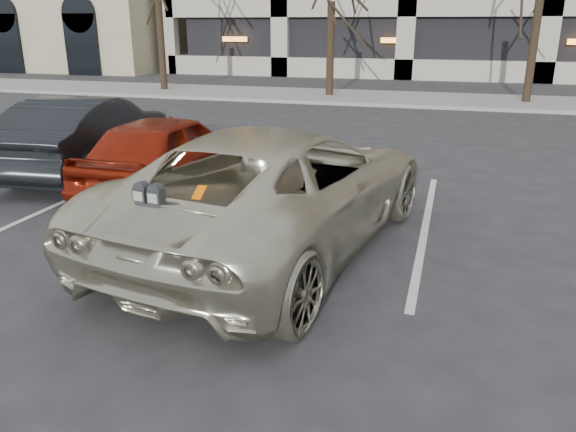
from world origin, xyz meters
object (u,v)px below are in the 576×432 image
(parking_meter, at_px, (151,215))
(car_dark, at_px, (87,134))
(car_red, at_px, (168,152))
(suv_silver, at_px, (278,187))

(parking_meter, distance_m, car_dark, 5.96)
(parking_meter, height_order, car_dark, car_dark)
(parking_meter, distance_m, car_red, 4.18)
(car_red, height_order, car_dark, car_dark)
(parking_meter, relative_size, car_dark, 0.29)
(parking_meter, relative_size, car_red, 0.32)
(car_red, bearing_deg, suv_silver, 144.54)
(parking_meter, bearing_deg, car_red, 124.42)
(suv_silver, distance_m, car_red, 3.12)
(parking_meter, xyz_separation_m, suv_silver, (0.68, 1.90, -0.20))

